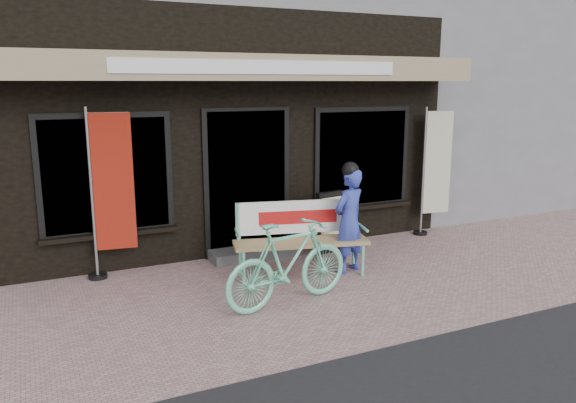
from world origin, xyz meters
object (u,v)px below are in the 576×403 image
nobori_red (110,191)px  person (349,218)px  menu_stand (330,222)px  nobori_cream (435,169)px  bicycle (288,263)px  bench (300,232)px

nobori_red → person: bearing=-13.8°
person → menu_stand: size_ratio=1.61×
person → menu_stand: (0.19, 0.87, -0.26)m
person → nobori_red: nobori_red is taller
nobori_red → menu_stand: (3.14, -0.27, -0.68)m
person → menu_stand: person is taller
nobori_cream → person: bearing=-146.8°
bicycle → nobori_red: nobori_red is taller
bench → bicycle: (-0.62, -0.96, -0.07)m
nobori_cream → menu_stand: size_ratio=2.28×
bicycle → menu_stand: 2.15m
menu_stand → bicycle: bearing=-141.7°
nobori_cream → menu_stand: nobori_cream is taller
person → bicycle: size_ratio=0.91×
bench → person: bearing=-7.2°
person → menu_stand: bearing=56.3°
bicycle → nobori_cream: size_ratio=0.78×
bicycle → menu_stand: size_ratio=1.78×
bicycle → menu_stand: bearing=-52.2°
menu_stand → nobori_red: bearing=165.6°
bench → menu_stand: bearing=51.4°
bench → menu_stand: (0.82, 0.63, -0.09)m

